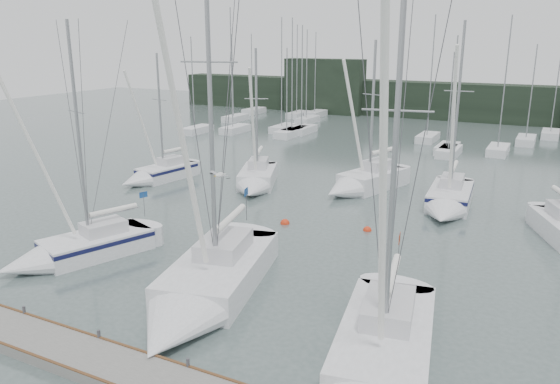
{
  "coord_description": "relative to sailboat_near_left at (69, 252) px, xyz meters",
  "views": [
    {
      "loc": [
        12.0,
        -16.8,
        10.95
      ],
      "look_at": [
        0.8,
        5.0,
        4.02
      ],
      "focal_mm": 35.0,
      "sensor_mm": 36.0,
      "label": 1
    }
  ],
  "objects": [
    {
      "name": "ground",
      "position": [
        9.27,
        -1.2,
        -0.54
      ],
      "size": [
        160.0,
        160.0,
        0.0
      ],
      "primitive_type": "plane",
      "color": "#4A5A58",
      "rests_on": "ground"
    },
    {
      "name": "dock",
      "position": [
        9.27,
        -6.2,
        -0.34
      ],
      "size": [
        24.0,
        2.0,
        0.4
      ],
      "primitive_type": "cube",
      "color": "#64635F",
      "rests_on": "ground"
    },
    {
      "name": "far_treeline",
      "position": [
        9.27,
        60.8,
        1.96
      ],
      "size": [
        90.0,
        4.0,
        5.0
      ],
      "primitive_type": "cube",
      "color": "black",
      "rests_on": "ground"
    },
    {
      "name": "far_building_left",
      "position": [
        -10.73,
        58.8,
        3.46
      ],
      "size": [
        12.0,
        3.0,
        8.0
      ],
      "primitive_type": "cube",
      "color": "black",
      "rests_on": "ground"
    },
    {
      "name": "mast_forest",
      "position": [
        1.4,
        43.18,
        -0.06
      ],
      "size": [
        59.29,
        25.08,
        14.41
      ],
      "color": "silver",
      "rests_on": "ground"
    },
    {
      "name": "sailboat_near_left",
      "position": [
        0.0,
        0.0,
        0.0
      ],
      "size": [
        5.15,
        8.11,
        12.7
      ],
      "rotation": [
        0.0,
        0.0,
        -0.36
      ],
      "color": "silver",
      "rests_on": "ground"
    },
    {
      "name": "sailboat_near_center",
      "position": [
        8.77,
        -1.0,
        0.07
      ],
      "size": [
        5.9,
        11.62,
        17.09
      ],
      "rotation": [
        0.0,
        0.0,
        0.23
      ],
      "color": "silver",
      "rests_on": "ground"
    },
    {
      "name": "sailboat_near_right",
      "position": [
        17.12,
        -3.14,
        0.04
      ],
      "size": [
        4.83,
        10.75,
        14.96
      ],
      "rotation": [
        0.0,
        0.0,
        0.17
      ],
      "color": "silver",
      "rests_on": "ground"
    },
    {
      "name": "sailboat_mid_a",
      "position": [
        -6.62,
        14.72,
        0.01
      ],
      "size": [
        3.37,
        7.12,
        10.6
      ],
      "rotation": [
        0.0,
        0.0,
        -0.17
      ],
      "color": "silver",
      "rests_on": "ground"
    },
    {
      "name": "sailboat_mid_b",
      "position": [
        1.51,
        16.41,
        0.03
      ],
      "size": [
        5.09,
        7.78,
        11.06
      ],
      "rotation": [
        0.0,
        0.0,
        0.38
      ],
      "color": "silver",
      "rests_on": "ground"
    },
    {
      "name": "sailboat_mid_c",
      "position": [
        8.81,
        19.29,
        0.09
      ],
      "size": [
        4.99,
        8.27,
        11.68
      ],
      "rotation": [
        0.0,
        0.0,
        -0.32
      ],
      "color": "silver",
      "rests_on": "ground"
    },
    {
      "name": "sailboat_mid_d",
      "position": [
        15.43,
        17.48,
        0.07
      ],
      "size": [
        3.24,
        8.31,
        12.88
      ],
      "rotation": [
        0.0,
        0.0,
        0.08
      ],
      "color": "silver",
      "rests_on": "ground"
    },
    {
      "name": "buoy_a",
      "position": [
        7.08,
        10.27,
        -0.54
      ],
      "size": [
        0.58,
        0.58,
        0.58
      ],
      "primitive_type": "sphere",
      "color": "red",
      "rests_on": "ground"
    },
    {
      "name": "buoy_b",
      "position": [
        11.98,
        11.38,
        -0.54
      ],
      "size": [
        0.51,
        0.51,
        0.51
      ],
      "primitive_type": "sphere",
      "color": "red",
      "rests_on": "ground"
    },
    {
      "name": "seagull",
      "position": [
        9.81,
        -0.81,
        5.3
      ],
      "size": [
        1.06,
        0.52,
        0.21
      ],
      "rotation": [
        0.0,
        0.0,
        -0.32
      ],
      "color": "silver",
      "rests_on": "ground"
    }
  ]
}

